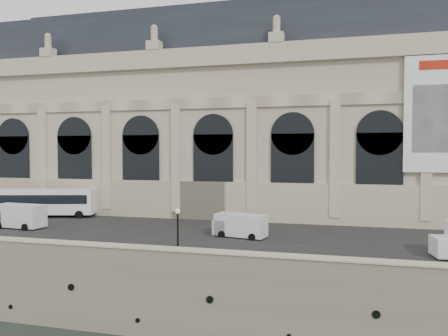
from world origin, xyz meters
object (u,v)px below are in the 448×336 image
object	(u,v)px
bus_left	(46,202)
van_c	(238,225)
lamp_right	(178,235)
van_b	(17,216)

from	to	relation	value
bus_left	van_c	size ratio (longest dim) A/B	2.27
lamp_right	van_c	bearing A→B (deg)	75.71
van_c	lamp_right	distance (m)	10.77
van_c	lamp_right	xyz separation A→B (m)	(-2.65, -10.40, 0.86)
van_b	bus_left	bearing A→B (deg)	104.32
van_b	van_c	size ratio (longest dim) A/B	1.10
bus_left	van_c	distance (m)	28.68
van_b	van_c	distance (m)	25.84
bus_left	van_c	xyz separation A→B (m)	(27.85, -6.78, -0.88)
bus_left	van_c	world-z (taller)	bus_left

